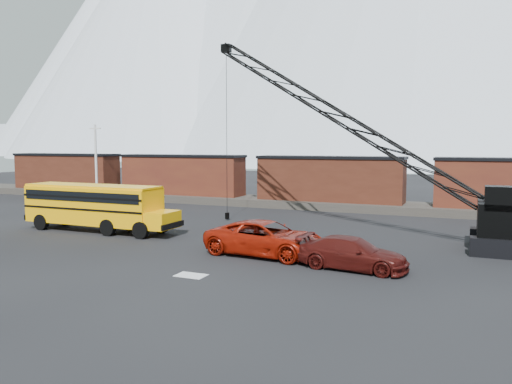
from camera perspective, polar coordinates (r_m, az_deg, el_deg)
ground at (r=26.87m, az=-3.96°, el=-7.37°), size 160.00×160.00×0.00m
gravel_berm at (r=47.18m, az=8.38°, el=-1.42°), size 120.00×5.00×0.70m
boxcar_west_far at (r=63.24m, az=-20.86°, el=2.22°), size 13.70×3.10×4.17m
boxcar_west_near at (r=53.35m, az=-8.43°, el=1.98°), size 13.70×3.10×4.17m
boxcar_mid at (r=46.95m, az=8.43°, el=1.51°), size 13.70×3.10×4.17m
utility_pole at (r=54.82m, az=-17.81°, el=3.32°), size 1.40×0.24×8.00m
snow_patch at (r=23.24m, az=-7.44°, el=-9.43°), size 1.40×0.90×0.02m
school_bus at (r=35.90m, az=-17.73°, el=-1.46°), size 11.65×2.65×3.19m
red_pickup at (r=26.93m, az=1.19°, el=-5.31°), size 6.92×3.66×1.86m
maroon_suv at (r=24.48m, az=10.99°, el=-6.90°), size 5.44×2.60×1.53m
crawler_crane at (r=33.73m, az=9.79°, el=8.29°), size 23.60×6.89×13.77m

